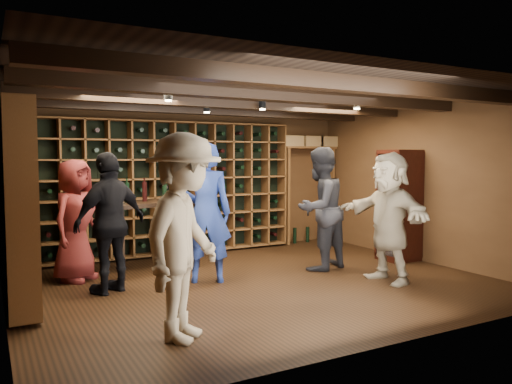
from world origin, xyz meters
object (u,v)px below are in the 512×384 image
guest_woman_black (110,223)px  tasting_table (150,210)px  guest_beige (389,217)px  guest_red_floral (75,220)px  man_blue_shirt (206,213)px  display_cabinet (399,207)px  guest_khaki (185,237)px  man_grey_suit (320,209)px

guest_woman_black → tasting_table: guest_woman_black is taller
guest_beige → guest_red_floral: bearing=-117.7°
guest_woman_black → guest_beige: guest_beige is taller
man_blue_shirt → guest_red_floral: 1.76m
display_cabinet → guest_khaki: 4.60m
man_blue_shirt → tasting_table: size_ratio=1.25×
guest_woman_black → guest_beige: 3.60m
guest_red_floral → tasting_table: bearing=-39.9°
display_cabinet → guest_beige: bearing=-139.4°
man_blue_shirt → guest_woman_black: (-1.23, 0.08, -0.06)m
guest_red_floral → guest_beige: 4.20m
guest_red_floral → guest_woman_black: (0.28, -0.82, 0.05)m
man_grey_suit → guest_woman_black: bearing=-20.9°
display_cabinet → guest_woman_black: (-4.52, 0.24, 0.01)m
man_grey_suit → guest_beige: man_grey_suit is taller
guest_woman_black → guest_khaki: bearing=70.9°
guest_red_floral → guest_woman_black: bearing=-116.7°
display_cabinet → tasting_table: size_ratio=1.18×
display_cabinet → man_grey_suit: bearing=177.7°
guest_woman_black → guest_beige: size_ratio=1.00×
man_grey_suit → guest_woman_black: size_ratio=1.05×
man_grey_suit → guest_beige: (0.38, -1.03, -0.04)m
man_grey_suit → guest_woman_black: (-3.00, 0.18, -0.04)m
guest_beige → tasting_table: (-2.61, 2.15, 0.02)m
guest_woman_black → tasting_table: (0.77, 0.93, 0.02)m
man_grey_suit → guest_red_floral: (-3.29, 1.01, -0.09)m
display_cabinet → man_grey_suit: (-1.52, 0.06, 0.05)m
man_grey_suit → tasting_table: bearing=-43.9°
guest_woman_black → tasting_table: 1.21m
display_cabinet → man_blue_shirt: bearing=177.2°
man_grey_suit → man_blue_shirt: bearing=-20.6°
man_blue_shirt → guest_khaki: (-0.99, -1.86, 0.01)m
man_blue_shirt → guest_woman_black: size_ratio=1.07×
guest_woman_black → tasting_table: bearing=-155.9°
man_grey_suit → guest_khaki: size_ratio=0.96×
guest_woman_black → guest_beige: bearing=134.2°
man_grey_suit → guest_khaki: 3.27m
display_cabinet → guest_beige: 1.49m
guest_red_floral → guest_khaki: guest_khaki is taller
guest_woman_black → guest_beige: (3.38, -1.22, 0.00)m
man_blue_shirt → tasting_table: (-0.45, 1.01, -0.04)m
man_blue_shirt → man_grey_suit: size_ratio=1.02×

